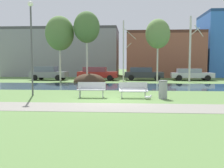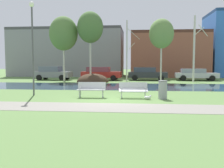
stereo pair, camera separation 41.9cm
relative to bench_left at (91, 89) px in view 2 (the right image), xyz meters
name	(u,v)px [view 2 (the right image)]	position (x,y,z in m)	size (l,w,h in m)	color
ground_plane	(122,85)	(1.19, 8.93, -0.47)	(120.00, 120.00, 0.00)	#5B7F42
paved_path_strip	(105,107)	(1.19, -3.17, -0.47)	(60.00, 2.28, 0.01)	gray
river_band	(120,86)	(1.19, 7.10, -0.47)	(80.00, 6.51, 0.01)	#2D475B
soil_mound	(93,82)	(-2.00, 11.67, -0.47)	(3.30, 3.01, 1.78)	#423021
bench_left	(91,89)	(0.00, 0.00, 0.00)	(1.62, 0.63, 0.87)	#B2B5B7
bench_right	(133,90)	(2.38, 0.00, 0.00)	(1.62, 0.62, 0.87)	#B2B5B7
trash_bin	(163,89)	(3.99, -0.27, 0.05)	(0.50, 0.50, 1.01)	gray
seagull	(148,97)	(3.17, -0.63, -0.34)	(0.43, 0.16, 0.26)	white
streetlamp	(32,34)	(-3.71, 0.70, 3.25)	(0.32, 0.32, 5.62)	#4C4C51
birch_far_left	(64,34)	(-5.47, 13.15, 4.72)	(3.10, 3.10, 7.07)	beige
birch_left	(90,27)	(-2.43, 12.82, 5.29)	(2.78, 2.78, 7.45)	beige
birch_center_left	(127,50)	(1.51, 12.98, 2.85)	(1.44, 2.18, 6.49)	beige
birch_center	(161,34)	(5.08, 12.81, 4.54)	(2.56, 2.56, 6.57)	beige
birch_center_right	(194,48)	(8.44, 12.73, 3.04)	(1.41, 2.21, 6.82)	beige
parked_van_nearest_grey	(53,73)	(-7.31, 14.67, 0.35)	(4.24, 2.21, 1.59)	slate
parked_sedan_second_red	(101,73)	(-1.60, 14.77, 0.33)	(4.62, 2.21, 1.53)	maroon
parked_hatch_third_dark	(147,73)	(3.73, 15.14, 0.31)	(4.50, 2.13, 1.49)	#282B30
parked_wagon_fourth_silver	(195,74)	(9.17, 15.33, 0.26)	(4.76, 2.31, 1.35)	#B2B5BC
building_grey_warehouse	(69,53)	(-8.12, 24.86, 3.12)	(16.83, 7.80, 7.18)	gray
building_brick_low	(167,55)	(7.02, 24.60, 2.70)	(10.57, 9.85, 6.35)	brown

